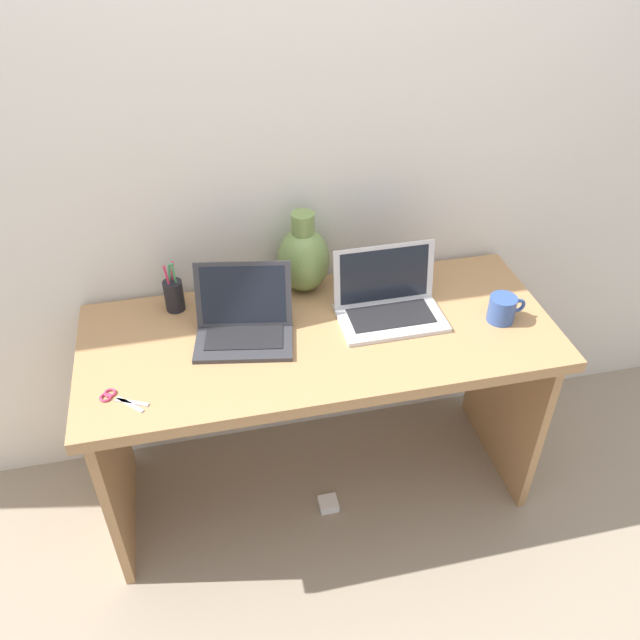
{
  "coord_description": "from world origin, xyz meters",
  "views": [
    {
      "loc": [
        -0.35,
        -1.58,
        2.06
      ],
      "look_at": [
        0.0,
        0.0,
        0.81
      ],
      "focal_mm": 36.55,
      "sensor_mm": 36.0,
      "label": 1
    }
  ],
  "objects_px": {
    "pen_cup": "(174,295)",
    "power_brick": "(328,504)",
    "green_vase": "(303,258)",
    "laptop_left": "(244,318)",
    "laptop_right": "(388,298)",
    "coffee_mug": "(502,309)",
    "scissors": "(116,398)"
  },
  "relations": [
    {
      "from": "pen_cup",
      "to": "scissors",
      "type": "bearing_deg",
      "value": -115.1
    },
    {
      "from": "laptop_left",
      "to": "power_brick",
      "type": "relative_size",
      "value": 4.81
    },
    {
      "from": "green_vase",
      "to": "power_brick",
      "type": "height_order",
      "value": "green_vase"
    },
    {
      "from": "laptop_left",
      "to": "power_brick",
      "type": "bearing_deg",
      "value": -33.9
    },
    {
      "from": "green_vase",
      "to": "pen_cup",
      "type": "height_order",
      "value": "green_vase"
    },
    {
      "from": "green_vase",
      "to": "laptop_right",
      "type": "bearing_deg",
      "value": -39.75
    },
    {
      "from": "laptop_right",
      "to": "laptop_left",
      "type": "bearing_deg",
      "value": -179.28
    },
    {
      "from": "laptop_right",
      "to": "coffee_mug",
      "type": "distance_m",
      "value": 0.37
    },
    {
      "from": "laptop_right",
      "to": "coffee_mug",
      "type": "relative_size",
      "value": 2.71
    },
    {
      "from": "laptop_right",
      "to": "green_vase",
      "type": "relative_size",
      "value": 1.17
    },
    {
      "from": "pen_cup",
      "to": "power_brick",
      "type": "distance_m",
      "value": 0.98
    },
    {
      "from": "laptop_right",
      "to": "pen_cup",
      "type": "bearing_deg",
      "value": 165.89
    },
    {
      "from": "green_vase",
      "to": "pen_cup",
      "type": "bearing_deg",
      "value": -176.39
    },
    {
      "from": "coffee_mug",
      "to": "scissors",
      "type": "bearing_deg",
      "value": -175.13
    },
    {
      "from": "coffee_mug",
      "to": "scissors",
      "type": "relative_size",
      "value": 0.91
    },
    {
      "from": "laptop_right",
      "to": "green_vase",
      "type": "bearing_deg",
      "value": 140.25
    },
    {
      "from": "green_vase",
      "to": "coffee_mug",
      "type": "distance_m",
      "value": 0.68
    },
    {
      "from": "green_vase",
      "to": "pen_cup",
      "type": "relative_size",
      "value": 1.54
    },
    {
      "from": "scissors",
      "to": "power_brick",
      "type": "distance_m",
      "value": 0.98
    },
    {
      "from": "scissors",
      "to": "power_brick",
      "type": "height_order",
      "value": "scissors"
    },
    {
      "from": "coffee_mug",
      "to": "power_brick",
      "type": "relative_size",
      "value": 1.8
    },
    {
      "from": "laptop_left",
      "to": "green_vase",
      "type": "bearing_deg",
      "value": 41.36
    },
    {
      "from": "pen_cup",
      "to": "laptop_left",
      "type": "bearing_deg",
      "value": -40.31
    },
    {
      "from": "green_vase",
      "to": "power_brick",
      "type": "xyz_separation_m",
      "value": [
        0.01,
        -0.37,
        -0.86
      ]
    },
    {
      "from": "coffee_mug",
      "to": "power_brick",
      "type": "height_order",
      "value": "coffee_mug"
    },
    {
      "from": "green_vase",
      "to": "scissors",
      "type": "distance_m",
      "value": 0.77
    },
    {
      "from": "laptop_right",
      "to": "scissors",
      "type": "height_order",
      "value": "laptop_right"
    },
    {
      "from": "pen_cup",
      "to": "scissors",
      "type": "distance_m",
      "value": 0.44
    },
    {
      "from": "green_vase",
      "to": "power_brick",
      "type": "relative_size",
      "value": 4.15
    },
    {
      "from": "laptop_left",
      "to": "green_vase",
      "type": "relative_size",
      "value": 1.16
    },
    {
      "from": "laptop_right",
      "to": "pen_cup",
      "type": "xyz_separation_m",
      "value": [
        -0.68,
        0.17,
        -0.0
      ]
    },
    {
      "from": "laptop_left",
      "to": "scissors",
      "type": "height_order",
      "value": "laptop_left"
    }
  ]
}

